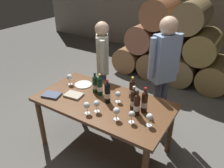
{
  "coord_description": "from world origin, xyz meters",
  "views": [
    {
      "loc": [
        1.32,
        -1.88,
        2.25
      ],
      "look_at": [
        0.0,
        0.2,
        0.91
      ],
      "focal_mm": 35.23,
      "sensor_mm": 36.0,
      "label": 1
    }
  ],
  "objects": [
    {
      "name": "wine_bottle_4",
      "position": [
        -0.21,
        0.12,
        0.88
      ],
      "size": [
        0.07,
        0.07,
        0.28
      ],
      "color": "black",
      "rests_on": "dining_table"
    },
    {
      "name": "sommelier_presenting",
      "position": [
        0.47,
        0.75,
        1.04
      ],
      "size": [
        0.32,
        0.43,
        1.72
      ],
      "color": "#383842",
      "rests_on": "ground_plane"
    },
    {
      "name": "taster_seated_left",
      "position": [
        -0.5,
        0.72,
        0.92
      ],
      "size": [
        0.33,
        0.42,
        1.54
      ],
      "color": "#383842",
      "rests_on": "ground_plane"
    },
    {
      "name": "wine_bottle_3",
      "position": [
        0.39,
        0.04,
        0.89
      ],
      "size": [
        0.07,
        0.07,
        0.31
      ],
      "color": "black",
      "rests_on": "dining_table"
    },
    {
      "name": "wine_glass_3",
      "position": [
        -0.64,
        0.11,
        0.87
      ],
      "size": [
        0.08,
        0.08,
        0.16
      ],
      "color": "white",
      "rests_on": "dining_table"
    },
    {
      "name": "wine_bottle_2",
      "position": [
        0.26,
        0.26,
        0.89
      ],
      "size": [
        0.07,
        0.07,
        0.29
      ],
      "color": "black",
      "rests_on": "dining_table"
    },
    {
      "name": "dining_table",
      "position": [
        0.0,
        0.0,
        0.67
      ],
      "size": [
        1.7,
        0.9,
        0.76
      ],
      "color": "brown",
      "rests_on": "ground_plane"
    },
    {
      "name": "leather_ledger",
      "position": [
        -0.63,
        -0.26,
        0.77
      ],
      "size": [
        0.25,
        0.21,
        0.03
      ],
      "primitive_type": "cube",
      "rotation": [
        0.0,
        0.0,
        0.26
      ],
      "color": "#4C5670",
      "rests_on": "dining_table"
    },
    {
      "name": "wine_glass_2",
      "position": [
        0.67,
        -0.13,
        0.87
      ],
      "size": [
        0.07,
        0.07,
        0.15
      ],
      "color": "white",
      "rests_on": "dining_table"
    },
    {
      "name": "wine_bottle_6",
      "position": [
        0.52,
        0.07,
        0.9
      ],
      "size": [
        0.07,
        0.07,
        0.32
      ],
      "color": "black",
      "rests_on": "dining_table"
    },
    {
      "name": "tasting_notebook",
      "position": [
        -0.39,
        -0.11,
        0.77
      ],
      "size": [
        0.24,
        0.19,
        0.03
      ],
      "primitive_type": "cube",
      "rotation": [
        0.0,
        0.0,
        0.12
      ],
      "color": "#B2A893",
      "rests_on": "dining_table"
    },
    {
      "name": "ground_plane",
      "position": [
        0.0,
        0.0,
        0.0
      ],
      "size": [
        14.0,
        14.0,
        0.0
      ],
      "primitive_type": "plane",
      "color": "#66635E"
    },
    {
      "name": "barrel_stack",
      "position": [
        -0.0,
        2.6,
        0.72
      ],
      "size": [
        2.49,
        0.9,
        1.69
      ],
      "color": "#956941",
      "rests_on": "ground_plane"
    },
    {
      "name": "wine_bottle_5",
      "position": [
        0.06,
        0.01,
        0.89
      ],
      "size": [
        0.07,
        0.07,
        0.31
      ],
      "color": "black",
      "rests_on": "dining_table"
    },
    {
      "name": "wine_glass_6",
      "position": [
        0.33,
        -0.23,
        0.87
      ],
      "size": [
        0.08,
        0.08,
        0.15
      ],
      "color": "white",
      "rests_on": "dining_table"
    },
    {
      "name": "cellar_back_wall",
      "position": [
        0.0,
        4.2,
        1.4
      ],
      "size": [
        10.0,
        0.24,
        2.8
      ],
      "primitive_type": "cube",
      "color": "gray",
      "rests_on": "ground_plane"
    },
    {
      "name": "wine_bottle_0",
      "position": [
        -0.12,
        0.1,
        0.89
      ],
      "size": [
        0.07,
        0.07,
        0.3
      ],
      "color": "black",
      "rests_on": "dining_table"
    },
    {
      "name": "wine_glass_4",
      "position": [
        -0.01,
        -0.31,
        0.86
      ],
      "size": [
        0.07,
        0.07,
        0.15
      ],
      "color": "white",
      "rests_on": "dining_table"
    },
    {
      "name": "wine_glass_0",
      "position": [
        0.06,
        -0.22,
        0.86
      ],
      "size": [
        0.07,
        0.07,
        0.15
      ],
      "color": "white",
      "rests_on": "dining_table"
    },
    {
      "name": "serving_plate",
      "position": [
        -0.47,
        0.19,
        0.77
      ],
      "size": [
        0.24,
        0.24,
        0.01
      ],
      "primitive_type": "cylinder",
      "color": "white",
      "rests_on": "dining_table"
    },
    {
      "name": "wine_glass_5",
      "position": [
        0.16,
        0.08,
        0.86
      ],
      "size": [
        0.07,
        0.07,
        0.14
      ],
      "color": "white",
      "rests_on": "dining_table"
    },
    {
      "name": "wine_bottle_1",
      "position": [
        0.47,
        -0.03,
        0.89
      ],
      "size": [
        0.07,
        0.07,
        0.31
      ],
      "color": "black",
      "rests_on": "dining_table"
    },
    {
      "name": "wine_glass_1",
      "position": [
        0.49,
        -0.19,
        0.86
      ],
      "size": [
        0.07,
        0.07,
        0.14
      ],
      "color": "white",
      "rests_on": "dining_table"
    }
  ]
}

